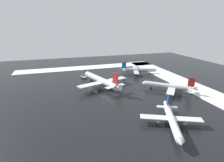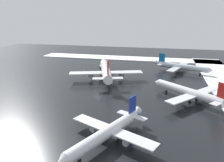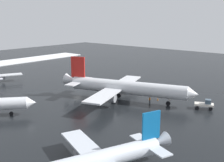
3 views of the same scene
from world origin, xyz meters
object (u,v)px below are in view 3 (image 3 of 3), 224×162
(ground_crew_mid_apron, at_px, (118,93))
(traffic_cone_near_nose, at_px, (158,99))
(ground_crew_by_nose_gear, at_px, (150,100))
(traffic_cone_mid_line, at_px, (118,88))
(pushback_tug, at_px, (205,104))
(airplane_distant_tail, at_px, (124,87))
(ground_crew_near_tug, at_px, (170,92))

(ground_crew_mid_apron, relative_size, traffic_cone_near_nose, 3.11)
(ground_crew_mid_apron, bearing_deg, ground_crew_by_nose_gear, 8.78)
(ground_crew_by_nose_gear, bearing_deg, traffic_cone_mid_line, 25.21)
(ground_crew_by_nose_gear, xyz_separation_m, traffic_cone_near_nose, (0.20, 3.79, -0.70))
(pushback_tug, xyz_separation_m, ground_crew_by_nose_gear, (-13.20, -4.88, -0.31))
(airplane_distant_tail, distance_m, traffic_cone_near_nose, 10.10)
(ground_crew_by_nose_gear, relative_size, traffic_cone_mid_line, 3.11)
(traffic_cone_mid_line, bearing_deg, ground_crew_mid_apron, -49.61)
(traffic_cone_near_nose, bearing_deg, pushback_tug, 4.79)
(airplane_distant_tail, bearing_deg, ground_crew_mid_apron, 132.48)
(pushback_tug, bearing_deg, airplane_distant_tail, 176.58)
(airplane_distant_tail, distance_m, ground_crew_by_nose_gear, 7.79)
(traffic_cone_mid_line, bearing_deg, ground_crew_by_nose_gear, -20.97)
(ground_crew_near_tug, bearing_deg, ground_crew_mid_apron, 93.84)
(airplane_distant_tail, xyz_separation_m, ground_crew_by_nose_gear, (6.78, 2.61, -2.81))
(ground_crew_mid_apron, relative_size, traffic_cone_mid_line, 3.11)
(airplane_distant_tail, relative_size, traffic_cone_mid_line, 68.14)
(ground_crew_by_nose_gear, bearing_deg, ground_crew_near_tug, -45.28)
(airplane_distant_tail, bearing_deg, ground_crew_near_tug, 43.54)
(ground_crew_mid_apron, height_order, traffic_cone_near_nose, ground_crew_mid_apron)
(airplane_distant_tail, relative_size, traffic_cone_near_nose, 68.14)
(airplane_distant_tail, bearing_deg, pushback_tug, 2.37)
(ground_crew_near_tug, xyz_separation_m, traffic_cone_mid_line, (-16.39, -4.31, -0.70))
(ground_crew_mid_apron, distance_m, ground_crew_near_tug, 15.35)
(airplane_distant_tail, bearing_deg, traffic_cone_mid_line, 118.56)
(traffic_cone_near_nose, height_order, traffic_cone_mid_line, same)
(ground_crew_mid_apron, bearing_deg, ground_crew_near_tug, 51.70)
(airplane_distant_tail, xyz_separation_m, traffic_cone_near_nose, (6.98, 6.40, -3.50))
(traffic_cone_near_nose, relative_size, traffic_cone_mid_line, 1.00)
(airplane_distant_tail, height_order, ground_crew_near_tug, airplane_distant_tail)
(traffic_cone_near_nose, bearing_deg, ground_crew_by_nose_gear, -92.98)
(traffic_cone_mid_line, bearing_deg, pushback_tug, -2.52)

